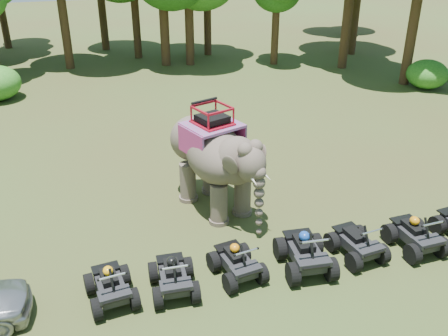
{
  "coord_description": "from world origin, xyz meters",
  "views": [
    {
      "loc": [
        -3.87,
        -12.43,
        8.97
      ],
      "look_at": [
        0.0,
        1.2,
        1.9
      ],
      "focal_mm": 40.0,
      "sensor_mm": 36.0,
      "label": 1
    }
  ],
  "objects": [
    {
      "name": "tree_1",
      "position": [
        5.07,
        23.38,
        3.83
      ],
      "size": [
        5.36,
        5.36,
        7.66
      ],
      "primitive_type": null,
      "color": "#195114",
      "rests_on": "ground"
    },
    {
      "name": "elephant",
      "position": [
        -0.09,
        2.09,
        1.86
      ],
      "size": [
        3.38,
        4.84,
        3.73
      ],
      "primitive_type": null,
      "rotation": [
        0.0,
        0.0,
        0.36
      ],
      "color": "brown",
      "rests_on": "ground"
    },
    {
      "name": "atv_2",
      "position": [
        -0.47,
        -1.76,
        0.6
      ],
      "size": [
        1.45,
        1.8,
        1.2
      ],
      "primitive_type": null,
      "rotation": [
        0.0,
        0.0,
        0.17
      ],
      "color": "black",
      "rests_on": "ground"
    },
    {
      "name": "atv_1",
      "position": [
        -2.29,
        -1.9,
        0.61
      ],
      "size": [
        1.26,
        1.69,
        1.22
      ],
      "primitive_type": null,
      "rotation": [
        0.0,
        0.0,
        -0.04
      ],
      "color": "black",
      "rests_on": "ground"
    },
    {
      "name": "tree_0",
      "position": [
        0.0,
        23.86,
        4.01
      ],
      "size": [
        5.61,
        5.61,
        8.01
      ],
      "primitive_type": null,
      "color": "#195114",
      "rests_on": "ground"
    },
    {
      "name": "atv_5",
      "position": [
        5.07,
        -1.99,
        0.64
      ],
      "size": [
        1.35,
        1.79,
        1.28
      ],
      "primitive_type": null,
      "rotation": [
        0.0,
        0.0,
        0.06
      ],
      "color": "black",
      "rests_on": "ground"
    },
    {
      "name": "ground",
      "position": [
        0.0,
        0.0,
        0.0
      ],
      "size": [
        110.0,
        110.0,
        0.0
      ],
      "primitive_type": "plane",
      "color": "#47381E",
      "rests_on": "ground"
    },
    {
      "name": "atv_3",
      "position": [
        1.49,
        -1.96,
        0.69
      ],
      "size": [
        1.51,
        1.97,
        1.38
      ],
      "primitive_type": null,
      "rotation": [
        0.0,
        0.0,
        -0.08
      ],
      "color": "black",
      "rests_on": "ground"
    },
    {
      "name": "tree_2",
      "position": [
        8.81,
        19.54,
        3.29
      ],
      "size": [
        4.6,
        4.6,
        6.57
      ],
      "primitive_type": null,
      "color": "#195114",
      "rests_on": "ground"
    },
    {
      "name": "atv_4",
      "position": [
        3.19,
        -1.85,
        0.62
      ],
      "size": [
        1.42,
        1.81,
        1.23
      ],
      "primitive_type": null,
      "rotation": [
        0.0,
        0.0,
        0.13
      ],
      "color": "black",
      "rests_on": "ground"
    },
    {
      "name": "atv_0",
      "position": [
        -3.91,
        -1.82,
        0.6
      ],
      "size": [
        1.39,
        1.76,
        1.2
      ],
      "primitive_type": null,
      "rotation": [
        0.0,
        0.0,
        0.13
      ],
      "color": "black",
      "rests_on": "ground"
    },
    {
      "name": "tree_4",
      "position": [
        14.75,
        12.98,
        4.84
      ],
      "size": [
        6.78,
        6.78,
        9.68
      ],
      "primitive_type": null,
      "color": "#195114",
      "rests_on": "ground"
    }
  ]
}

